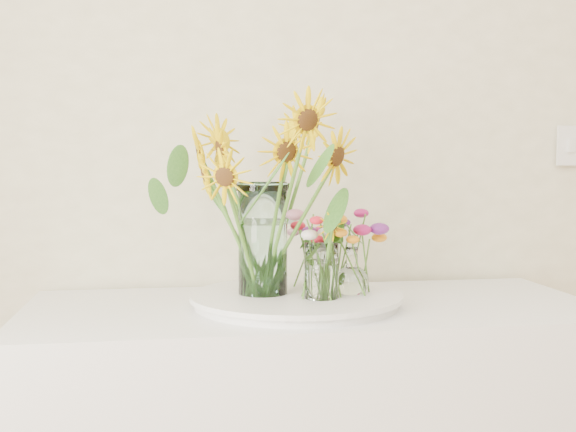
% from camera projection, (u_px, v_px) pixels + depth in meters
% --- Properties ---
extents(tray, '(0.49, 0.49, 0.02)m').
position_uv_depth(tray, '(296.00, 301.00, 1.75)').
color(tray, white).
rests_on(tray, counter).
extents(mason_jar, '(0.14, 0.14, 0.28)m').
position_uv_depth(mason_jar, '(263.00, 239.00, 1.75)').
color(mason_jar, '#C2F0E9').
rests_on(mason_jar, tray).
extents(sunflower_bouquet, '(0.85, 0.85, 0.52)m').
position_uv_depth(sunflower_bouquet, '(263.00, 188.00, 1.74)').
color(sunflower_bouquet, '#EBC304').
rests_on(sunflower_bouquet, tray).
extents(small_vase_a, '(0.08, 0.08, 0.14)m').
position_uv_depth(small_vase_a, '(321.00, 272.00, 1.69)').
color(small_vase_a, white).
rests_on(small_vase_a, tray).
extents(wildflower_posy_a, '(0.19, 0.19, 0.23)m').
position_uv_depth(wildflower_posy_a, '(321.00, 253.00, 1.69)').
color(wildflower_posy_a, orange).
rests_on(wildflower_posy_a, tray).
extents(small_vase_b, '(0.11, 0.11, 0.12)m').
position_uv_depth(small_vase_b, '(352.00, 271.00, 1.75)').
color(small_vase_b, white).
rests_on(small_vase_b, tray).
extents(wildflower_posy_b, '(0.23, 0.23, 0.21)m').
position_uv_depth(wildflower_posy_b, '(352.00, 253.00, 1.75)').
color(wildflower_posy_b, orange).
rests_on(wildflower_posy_b, tray).
extents(small_vase_c, '(0.06, 0.06, 0.10)m').
position_uv_depth(small_vase_c, '(315.00, 269.00, 1.84)').
color(small_vase_c, white).
rests_on(small_vase_c, tray).
extents(wildflower_posy_c, '(0.21, 0.21, 0.19)m').
position_uv_depth(wildflower_posy_c, '(315.00, 252.00, 1.84)').
color(wildflower_posy_c, orange).
rests_on(wildflower_posy_c, tray).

